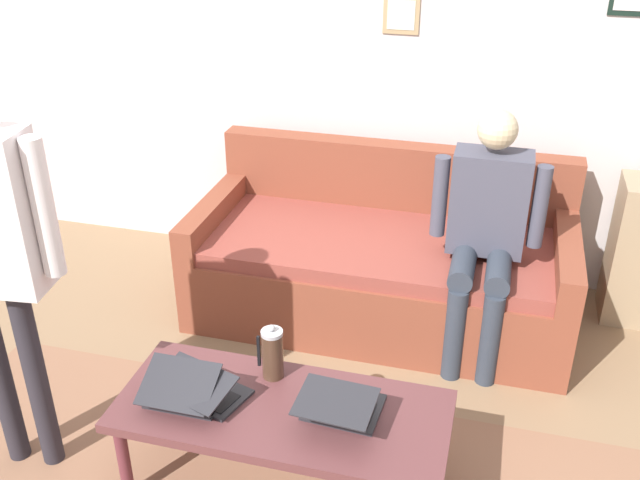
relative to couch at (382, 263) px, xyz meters
name	(u,v)px	position (x,y,z in m)	size (l,w,h in m)	color
back_wall	(377,49)	(0.18, -0.59, 1.05)	(7.04, 0.11, 2.70)	silver
couch	(382,263)	(0.00, 0.00, 0.00)	(2.04, 0.95, 0.88)	brown
coffee_table	(282,416)	(0.13, 1.41, 0.07)	(1.30, 0.56, 0.42)	brown
laptop_left	(341,405)	(-0.10, 1.39, 0.16)	(0.31, 0.36, 0.14)	#28282D
laptop_center	(185,391)	(0.51, 1.46, 0.16)	(0.29, 0.30, 0.16)	#28282D
laptop_right	(203,389)	(0.45, 1.44, 0.15)	(0.38, 0.36, 0.14)	#28282D
french_press	(272,353)	(0.23, 1.23, 0.23)	(0.11, 0.09, 0.25)	#4C3323
person_seated	(486,224)	(-0.54, 0.23, 0.43)	(0.55, 0.51, 1.28)	#303743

